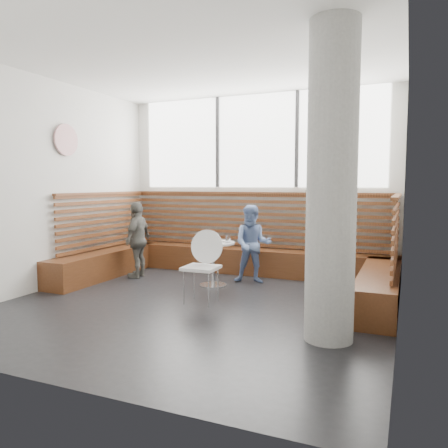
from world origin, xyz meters
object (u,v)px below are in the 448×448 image
at_px(concrete_column, 332,185).
at_px(adult_man, 326,235).
at_px(cafe_table, 213,254).
at_px(cafe_chair, 203,260).
at_px(child_back, 253,244).
at_px(child_left, 138,240).

distance_m(concrete_column, adult_man, 2.10).
relative_size(cafe_table, adult_man, 0.40).
height_order(cafe_chair, child_back, child_back).
bearing_deg(concrete_column, adult_man, 100.87).
bearing_deg(cafe_chair, adult_man, 35.77).
height_order(cafe_chair, child_left, child_left).
height_order(concrete_column, child_back, concrete_column).
xyz_separation_m(cafe_table, adult_man, (1.72, 0.21, 0.37)).
bearing_deg(child_back, adult_man, -26.95).
bearing_deg(child_back, cafe_table, -152.80).
xyz_separation_m(concrete_column, adult_man, (-0.37, 1.93, -0.73)).
bearing_deg(child_left, concrete_column, 56.19).
relative_size(adult_man, child_back, 1.37).
relative_size(concrete_column, child_back, 2.53).
height_order(child_back, child_left, child_left).
bearing_deg(cafe_table, child_back, 42.63).
bearing_deg(adult_man, child_left, 107.11).
distance_m(cafe_table, adult_man, 1.77).
xyz_separation_m(concrete_column, child_back, (-1.59, 2.18, -0.97)).
xyz_separation_m(cafe_table, child_back, (0.50, 0.46, 0.13)).
distance_m(cafe_chair, adult_man, 1.85).
bearing_deg(child_back, cafe_chair, -115.48).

